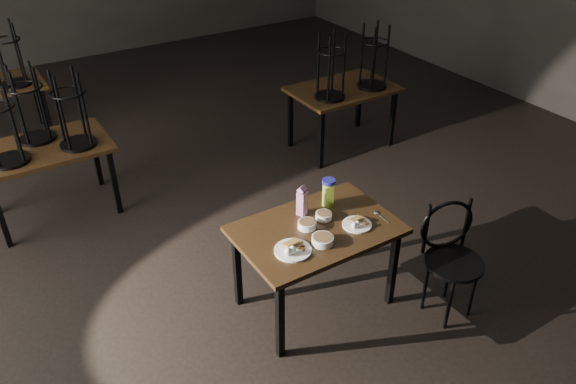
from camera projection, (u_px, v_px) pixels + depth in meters
main_table at (316, 236)px, 4.22m from camera, size 1.20×0.80×0.75m
plate_left at (293, 249)px, 3.93m from camera, size 0.27×0.27×0.09m
plate_right at (357, 223)px, 4.19m from camera, size 0.22×0.22×0.07m
bowl_near at (307, 224)px, 4.17m from camera, size 0.14×0.14×0.05m
bowl_far at (324, 215)px, 4.27m from camera, size 0.12×0.12×0.05m
bowl_big at (322, 240)px, 4.01m from camera, size 0.16×0.16×0.05m
juice_carton at (302, 201)px, 4.27m from camera, size 0.08×0.08×0.25m
water_bottle at (328, 192)px, 4.38m from camera, size 0.10×0.10×0.23m
spoon at (377, 213)px, 4.33m from camera, size 0.04×0.18×0.01m
bentwood_chair at (451, 251)px, 4.25m from camera, size 0.49×0.48×0.94m
bg_table_left at (42, 145)px, 5.24m from camera, size 1.20×0.80×1.48m
bg_table_right at (345, 89)px, 6.47m from camera, size 1.20×0.80×1.48m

